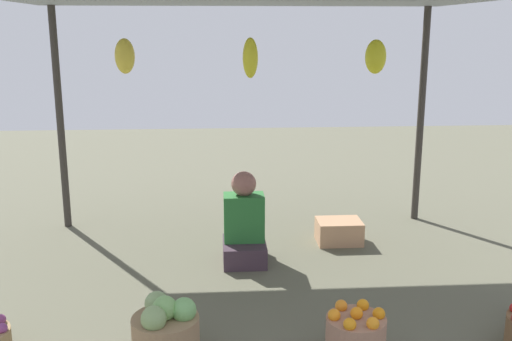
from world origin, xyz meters
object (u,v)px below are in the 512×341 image
Objects in this scene: vendor_person at (244,227)px; basket_cabbages at (166,331)px; basket_oranges at (356,336)px; wooden_crate_near_vendor at (339,231)px.

basket_cabbages is (-0.55, -1.50, -0.12)m from vendor_person.
basket_oranges is (1.14, -0.08, -0.03)m from basket_cabbages.
vendor_person is 1.92× the size of basket_cabbages.
basket_cabbages is 1.14m from basket_oranges.
basket_cabbages reaches higher than basket_oranges.
vendor_person reaches higher than basket_cabbages.
vendor_person is 1.92× the size of wooden_crate_near_vendor.
basket_oranges is 0.89× the size of wooden_crate_near_vendor.
wooden_crate_near_vendor is at bearing 52.45° from basket_cabbages.
vendor_person is at bearing -157.29° from wooden_crate_near_vendor.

